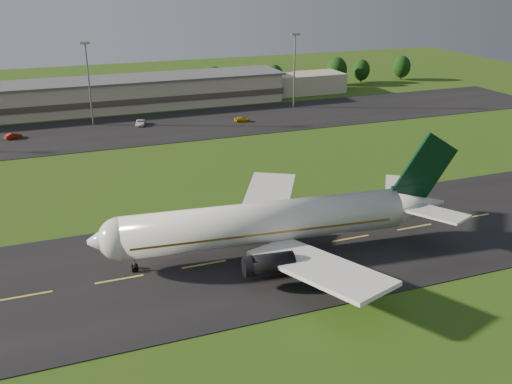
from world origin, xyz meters
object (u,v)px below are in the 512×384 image
object	(u,v)px
airliner	(271,223)
service_vehicle_b	(13,136)
terminal	(91,96)
light_mast_centre	(88,74)
service_vehicle_d	(242,119)
service_vehicle_c	(140,123)
light_mast_east	(295,62)

from	to	relation	value
airliner	service_vehicle_b	distance (m)	81.32
airliner	terminal	xyz separation A→B (m)	(-14.09, 96.27, -0.67)
terminal	light_mast_centre	bearing A→B (deg)	-94.95
airliner	service_vehicle_d	bearing A→B (deg)	79.25
terminal	service_vehicle_c	xyz separation A→B (m)	(9.56, -20.87, -3.24)
terminal	light_mast_east	size ratio (longest dim) A/B	7.13
light_mast_east	light_mast_centre	bearing A→B (deg)	180.00
service_vehicle_d	light_mast_centre	bearing A→B (deg)	89.25
terminal	light_mast_east	xyz separation A→B (m)	(53.60, -16.18, 8.75)
light_mast_centre	service_vehicle_d	size ratio (longest dim) A/B	5.01
light_mast_centre	service_vehicle_c	distance (m)	16.90
light_mast_centre	service_vehicle_c	size ratio (longest dim) A/B	4.32
service_vehicle_b	terminal	bearing A→B (deg)	-69.54
service_vehicle_d	service_vehicle_c	bearing A→B (deg)	92.53
service_vehicle_b	service_vehicle_c	world-z (taller)	service_vehicle_c
service_vehicle_b	light_mast_centre	bearing A→B (deg)	-99.06
terminal	light_mast_centre	distance (m)	18.45
service_vehicle_c	airliner	bearing A→B (deg)	-73.43
light_mast_centre	light_mast_east	distance (m)	55.00
service_vehicle_d	airliner	bearing A→B (deg)	178.98
light_mast_centre	light_mast_east	xyz separation A→B (m)	(55.00, 0.00, 0.00)
service_vehicle_b	service_vehicle_c	bearing A→B (deg)	-114.69
light_mast_east	service_vehicle_d	xyz separation A→B (m)	(-19.06, -10.35, -12.05)
service_vehicle_b	service_vehicle_c	size ratio (longest dim) A/B	0.80
terminal	light_mast_east	distance (m)	56.67
airliner	light_mast_centre	world-z (taller)	light_mast_centre
terminal	airliner	bearing A→B (deg)	-81.67
service_vehicle_b	airliner	bearing A→B (deg)	176.88
light_mast_centre	service_vehicle_d	bearing A→B (deg)	-16.07
light_mast_centre	light_mast_east	size ratio (longest dim) A/B	1.00
service_vehicle_b	service_vehicle_d	distance (m)	54.70
terminal	service_vehicle_b	xyz separation A→B (m)	(-20.02, -22.55, -3.27)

